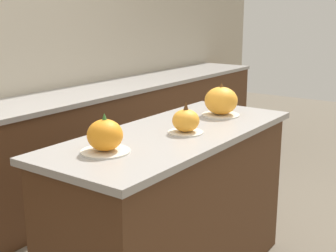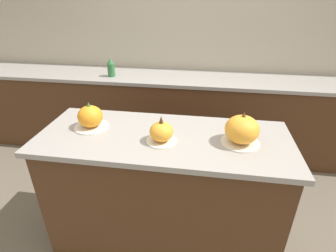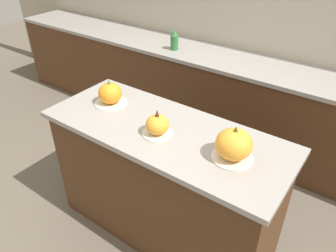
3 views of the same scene
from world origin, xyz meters
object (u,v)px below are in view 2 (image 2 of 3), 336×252
pumpkin_cake_center (162,132)px  pumpkin_cake_right (242,130)px  pumpkin_cake_left (90,117)px  bottle_tall (111,68)px

pumpkin_cake_center → pumpkin_cake_right: size_ratio=0.81×
pumpkin_cake_left → pumpkin_cake_right: pumpkin_cake_right is taller
pumpkin_cake_left → bottle_tall: 1.21m
pumpkin_cake_left → pumpkin_cake_right: 0.96m
pumpkin_cake_left → pumpkin_cake_right: (0.96, -0.06, 0.01)m
pumpkin_cake_center → pumpkin_cake_right: 0.47m
pumpkin_cake_center → bottle_tall: size_ratio=0.94×
pumpkin_cake_left → pumpkin_cake_center: bearing=-12.5°
bottle_tall → pumpkin_cake_right: bearing=-44.8°
pumpkin_cake_center → bottle_tall: bottle_tall is taller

